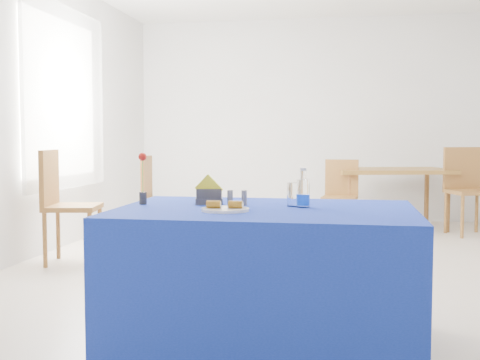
{
  "coord_description": "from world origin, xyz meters",
  "views": [
    {
      "loc": [
        0.41,
        -5.0,
        1.14
      ],
      "look_at": [
        -0.12,
        -1.92,
        0.92
      ],
      "focal_mm": 45.0,
      "sensor_mm": 36.0,
      "label": 1
    }
  ],
  "objects_px": {
    "blue_table": "(265,277)",
    "oak_table": "(390,175)",
    "water_bottle": "(303,194)",
    "chair_win_b": "(156,193)",
    "chair_bg_left": "(341,191)",
    "chair_bg_right": "(466,184)",
    "chair_win_a": "(62,198)",
    "plate": "(225,210)"
  },
  "relations": [
    {
      "from": "chair_bg_left",
      "to": "chair_win_a",
      "type": "distance_m",
      "value": 3.26
    },
    {
      "from": "chair_bg_left",
      "to": "chair_bg_right",
      "type": "bearing_deg",
      "value": 16.39
    },
    {
      "from": "plate",
      "to": "oak_table",
      "type": "distance_m",
      "value": 4.85
    },
    {
      "from": "chair_win_a",
      "to": "water_bottle",
      "type": "bearing_deg",
      "value": -137.91
    },
    {
      "from": "chair_bg_right",
      "to": "chair_bg_left",
      "type": "bearing_deg",
      "value": 171.91
    },
    {
      "from": "chair_bg_right",
      "to": "blue_table",
      "type": "bearing_deg",
      "value": -131.36
    },
    {
      "from": "plate",
      "to": "chair_bg_right",
      "type": "distance_m",
      "value": 4.84
    },
    {
      "from": "blue_table",
      "to": "chair_bg_left",
      "type": "relative_size",
      "value": 1.81
    },
    {
      "from": "plate",
      "to": "oak_table",
      "type": "bearing_deg",
      "value": 75.92
    },
    {
      "from": "chair_bg_left",
      "to": "chair_win_b",
      "type": "xyz_separation_m",
      "value": [
        -1.97,
        -0.95,
        0.04
      ]
    },
    {
      "from": "blue_table",
      "to": "chair_bg_right",
      "type": "xyz_separation_m",
      "value": [
        1.84,
        4.23,
        0.22
      ]
    },
    {
      "from": "chair_bg_left",
      "to": "chair_bg_right",
      "type": "relative_size",
      "value": 0.86
    },
    {
      "from": "chair_win_a",
      "to": "chair_win_b",
      "type": "relative_size",
      "value": 1.09
    },
    {
      "from": "chair_win_a",
      "to": "chair_win_b",
      "type": "xyz_separation_m",
      "value": [
        0.51,
        1.17,
        -0.05
      ]
    },
    {
      "from": "chair_bg_right",
      "to": "chair_win_a",
      "type": "distance_m",
      "value": 4.6
    },
    {
      "from": "chair_win_b",
      "to": "chair_bg_right",
      "type": "bearing_deg",
      "value": -77.07
    },
    {
      "from": "chair_win_b",
      "to": "chair_win_a",
      "type": "bearing_deg",
      "value": 150.02
    },
    {
      "from": "water_bottle",
      "to": "plate",
      "type": "bearing_deg",
      "value": -146.9
    },
    {
      "from": "blue_table",
      "to": "chair_win_a",
      "type": "bearing_deg",
      "value": 138.52
    },
    {
      "from": "water_bottle",
      "to": "chair_bg_right",
      "type": "xyz_separation_m",
      "value": [
        1.65,
        4.14,
        -0.24
      ]
    },
    {
      "from": "blue_table",
      "to": "chair_bg_right",
      "type": "relative_size",
      "value": 1.55
    },
    {
      "from": "oak_table",
      "to": "chair_win_b",
      "type": "xyz_separation_m",
      "value": [
        -2.58,
        -1.52,
        -0.13
      ]
    },
    {
      "from": "oak_table",
      "to": "chair_bg_left",
      "type": "distance_m",
      "value": 0.85
    },
    {
      "from": "plate",
      "to": "water_bottle",
      "type": "xyz_separation_m",
      "value": [
        0.39,
        0.25,
        0.06
      ]
    },
    {
      "from": "chair_win_b",
      "to": "blue_table",
      "type": "bearing_deg",
      "value": -158.69
    },
    {
      "from": "oak_table",
      "to": "chair_win_a",
      "type": "bearing_deg",
      "value": -138.97
    },
    {
      "from": "chair_bg_right",
      "to": "chair_win_a",
      "type": "height_order",
      "value": "chair_win_a"
    },
    {
      "from": "water_bottle",
      "to": "oak_table",
      "type": "bearing_deg",
      "value": 79.89
    },
    {
      "from": "chair_bg_left",
      "to": "chair_bg_right",
      "type": "height_order",
      "value": "chair_bg_right"
    },
    {
      "from": "plate",
      "to": "chair_win_a",
      "type": "relative_size",
      "value": 0.24
    },
    {
      "from": "water_bottle",
      "to": "oak_table",
      "type": "distance_m",
      "value": 4.53
    },
    {
      "from": "blue_table",
      "to": "oak_table",
      "type": "bearing_deg",
      "value": 77.7
    },
    {
      "from": "blue_table",
      "to": "plate",
      "type": "bearing_deg",
      "value": -139.5
    },
    {
      "from": "plate",
      "to": "chair_win_b",
      "type": "relative_size",
      "value": 0.26
    },
    {
      "from": "chair_bg_right",
      "to": "chair_win_a",
      "type": "xyz_separation_m",
      "value": [
        -3.94,
        -2.37,
        0.0
      ]
    },
    {
      "from": "chair_win_a",
      "to": "chair_win_b",
      "type": "distance_m",
      "value": 1.28
    },
    {
      "from": "plate",
      "to": "chair_bg_right",
      "type": "relative_size",
      "value": 0.24
    },
    {
      "from": "plate",
      "to": "blue_table",
      "type": "xyz_separation_m",
      "value": [
        0.19,
        0.16,
        -0.39
      ]
    },
    {
      "from": "blue_table",
      "to": "chair_bg_left",
      "type": "distance_m",
      "value": 4.0
    },
    {
      "from": "chair_bg_left",
      "to": "chair_win_a",
      "type": "xyz_separation_m",
      "value": [
        -2.48,
        -2.12,
        0.09
      ]
    },
    {
      "from": "chair_bg_left",
      "to": "chair_win_b",
      "type": "height_order",
      "value": "chair_win_b"
    },
    {
      "from": "chair_win_b",
      "to": "water_bottle",
      "type": "bearing_deg",
      "value": -155.09
    }
  ]
}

